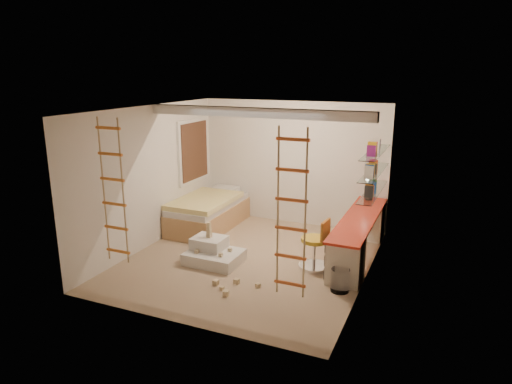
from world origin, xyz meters
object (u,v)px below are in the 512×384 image
at_px(desk, 359,236).
at_px(play_platform, 213,253).
at_px(bed, 209,212).
at_px(swivel_chair, 316,250).

height_order(desk, play_platform, desk).
bearing_deg(bed, desk, -6.49).
height_order(desk, bed, desk).
xyz_separation_m(bed, play_platform, (0.94, -1.55, -0.17)).
relative_size(desk, play_platform, 3.02).
bearing_deg(swivel_chair, play_platform, -165.38).
relative_size(swivel_chair, play_platform, 0.93).
xyz_separation_m(desk, play_platform, (-2.25, -1.19, -0.25)).
distance_m(desk, swivel_chair, 0.94).
height_order(bed, play_platform, bed).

